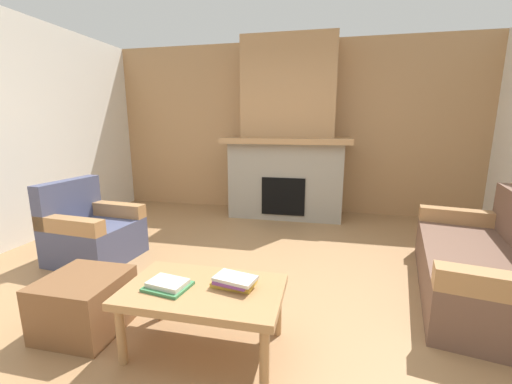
{
  "coord_description": "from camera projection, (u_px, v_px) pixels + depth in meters",
  "views": [
    {
      "loc": [
        0.61,
        -2.4,
        1.44
      ],
      "look_at": [
        -0.06,
        0.65,
        0.78
      ],
      "focal_mm": 22.66,
      "sensor_mm": 36.0,
      "label": 1
    }
  ],
  "objects": [
    {
      "name": "ground",
      "position": [
        247.0,
        298.0,
        2.72
      ],
      "size": [
        9.0,
        9.0,
        0.0
      ],
      "primitive_type": "plane",
      "color": "#9E754C"
    },
    {
      "name": "wall_back_wood_panel",
      "position": [
        290.0,
        129.0,
        5.31
      ],
      "size": [
        6.0,
        0.12,
        2.7
      ],
      "primitive_type": "cube",
      "color": "tan",
      "rests_on": "ground"
    },
    {
      "name": "fireplace",
      "position": [
        287.0,
        142.0,
        4.99
      ],
      "size": [
        1.9,
        0.82,
        2.7
      ],
      "color": "gray",
      "rests_on": "ground"
    },
    {
      "name": "couch",
      "position": [
        486.0,
        265.0,
        2.69
      ],
      "size": [
        1.17,
        1.93,
        0.85
      ],
      "color": "brown",
      "rests_on": "ground"
    },
    {
      "name": "armchair",
      "position": [
        92.0,
        232.0,
        3.47
      ],
      "size": [
        0.82,
        0.82,
        0.85
      ],
      "color": "#474C6B",
      "rests_on": "ground"
    },
    {
      "name": "coffee_table",
      "position": [
        204.0,
        295.0,
        2.04
      ],
      "size": [
        1.0,
        0.6,
        0.43
      ],
      "color": "#A87A4C",
      "rests_on": "ground"
    },
    {
      "name": "ottoman",
      "position": [
        85.0,
        303.0,
        2.27
      ],
      "size": [
        0.52,
        0.52,
        0.4
      ],
      "primitive_type": "cube",
      "color": "brown",
      "rests_on": "ground"
    },
    {
      "name": "book_stack_near_edge",
      "position": [
        168.0,
        285.0,
        2.02
      ],
      "size": [
        0.29,
        0.25,
        0.05
      ],
      "color": "#3D7F4C",
      "rests_on": "coffee_table"
    },
    {
      "name": "book_stack_center",
      "position": [
        234.0,
        281.0,
        2.04
      ],
      "size": [
        0.3,
        0.23,
        0.07
      ],
      "color": "gold",
      "rests_on": "coffee_table"
    }
  ]
}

